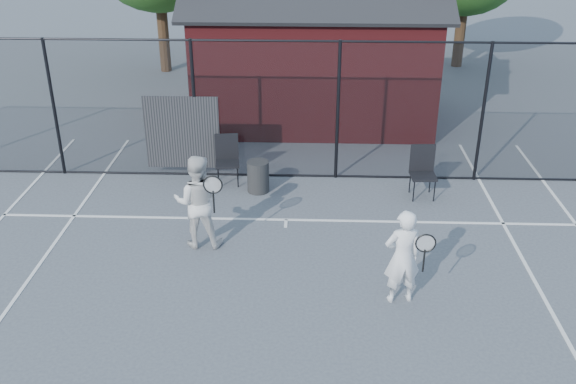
{
  "coord_description": "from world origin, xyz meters",
  "views": [
    {
      "loc": [
        0.43,
        -7.77,
        5.86
      ],
      "look_at": [
        0.07,
        1.97,
        1.1
      ],
      "focal_mm": 40.0,
      "sensor_mm": 36.0,
      "label": 1
    }
  ],
  "objects_px": {
    "clubhouse": "(314,59)",
    "player_front": "(403,257)",
    "chair_left": "(227,161)",
    "chair_right": "(423,174)",
    "waste_bin": "(258,176)",
    "player_back": "(198,201)"
  },
  "relations": [
    {
      "from": "player_front",
      "to": "player_back",
      "type": "height_order",
      "value": "player_back"
    },
    {
      "from": "clubhouse",
      "to": "waste_bin",
      "type": "bearing_deg",
      "value": -103.4
    },
    {
      "from": "clubhouse",
      "to": "player_front",
      "type": "xyz_separation_m",
      "value": [
        1.34,
        -8.52,
        -0.83
      ]
    },
    {
      "from": "clubhouse",
      "to": "chair_left",
      "type": "bearing_deg",
      "value": -112.32
    },
    {
      "from": "clubhouse",
      "to": "player_front",
      "type": "bearing_deg",
      "value": -81.04
    },
    {
      "from": "player_front",
      "to": "chair_left",
      "type": "xyz_separation_m",
      "value": [
        -3.15,
        4.12,
        -0.27
      ]
    },
    {
      "from": "chair_left",
      "to": "chair_right",
      "type": "bearing_deg",
      "value": -14.94
    },
    {
      "from": "clubhouse",
      "to": "chair_left",
      "type": "relative_size",
      "value": 6.32
    },
    {
      "from": "player_back",
      "to": "chair_left",
      "type": "bearing_deg",
      "value": 85.7
    },
    {
      "from": "clubhouse",
      "to": "player_front",
      "type": "distance_m",
      "value": 8.67
    },
    {
      "from": "clubhouse",
      "to": "player_front",
      "type": "height_order",
      "value": "clubhouse"
    },
    {
      "from": "chair_right",
      "to": "chair_left",
      "type": "bearing_deg",
      "value": 170.03
    },
    {
      "from": "chair_right",
      "to": "waste_bin",
      "type": "xyz_separation_m",
      "value": [
        -3.36,
        0.15,
        -0.19
      ]
    },
    {
      "from": "chair_right",
      "to": "player_back",
      "type": "bearing_deg",
      "value": -157.01
    },
    {
      "from": "chair_left",
      "to": "clubhouse",
      "type": "bearing_deg",
      "value": 59.8
    },
    {
      "from": "chair_right",
      "to": "waste_bin",
      "type": "relative_size",
      "value": 1.57
    },
    {
      "from": "player_back",
      "to": "waste_bin",
      "type": "bearing_deg",
      "value": 68.52
    },
    {
      "from": "chair_right",
      "to": "waste_bin",
      "type": "height_order",
      "value": "chair_right"
    },
    {
      "from": "waste_bin",
      "to": "chair_right",
      "type": "bearing_deg",
      "value": -2.58
    },
    {
      "from": "player_back",
      "to": "chair_left",
      "type": "relative_size",
      "value": 1.65
    },
    {
      "from": "chair_left",
      "to": "chair_right",
      "type": "xyz_separation_m",
      "value": [
        4.04,
        -0.5,
        0.01
      ]
    },
    {
      "from": "player_front",
      "to": "chair_right",
      "type": "distance_m",
      "value": 3.74
    }
  ]
}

